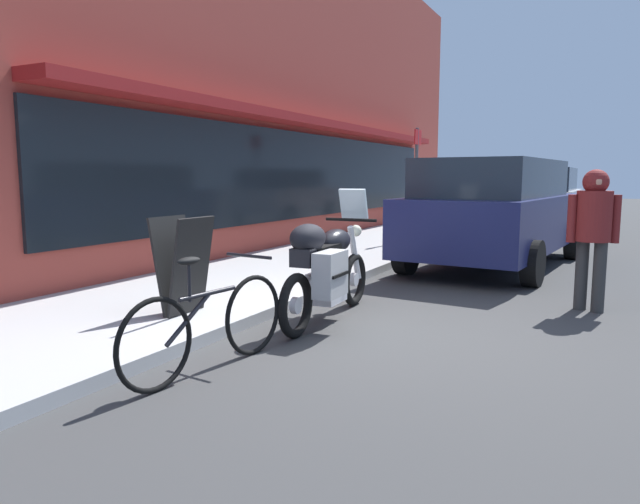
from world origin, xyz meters
The scene contains 10 objects.
ground_plane centered at (0.00, 0.00, 0.00)m, with size 80.00×80.00×0.00m, color #393939.
storefront_building centered at (6.22, 4.05, 3.57)m, with size 20.45×0.90×7.30m.
sidewalk_curb centered at (9.00, 2.51, 0.06)m, with size 30.00×2.77×0.12m.
touring_motorcycle centered at (0.07, 0.52, 0.60)m, with size 2.16×0.72×1.39m.
parked_bicycle centered at (-1.72, 0.67, 0.38)m, with size 1.76×0.48×0.94m.
parked_minivan centered at (4.80, -0.37, 0.96)m, with size 5.07×2.52×1.80m.
pedestrian_walking centered at (1.92, -1.93, 1.01)m, with size 0.47×0.54×1.61m.
sandwich_board_sign centered at (-0.65, 1.81, 0.62)m, with size 0.55×0.42×1.00m.
parking_sign_pole centered at (7.07, 1.76, 1.57)m, with size 0.44×0.07×2.45m.
parked_car_down_block centered at (11.93, -0.28, 0.93)m, with size 4.50×2.20×1.76m.
Camera 1 is at (-5.26, -2.10, 1.53)m, focal length 32.47 mm.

